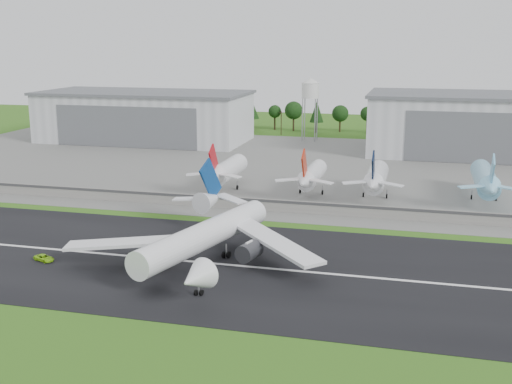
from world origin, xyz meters
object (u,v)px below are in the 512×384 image
(parked_jet_red_b, at_px, (311,176))
(ground_vehicle, at_px, (44,258))
(main_airliner, at_px, (204,242))
(parked_jet_navy, at_px, (375,178))
(parked_jet_red_a, at_px, (225,171))
(parked_jet_skyblue, at_px, (486,180))

(parked_jet_red_b, bearing_deg, ground_vehicle, -121.61)
(main_airliner, bearing_deg, parked_jet_navy, -99.53)
(parked_jet_red_a, height_order, parked_jet_skyblue, parked_jet_skyblue)
(main_airliner, bearing_deg, ground_vehicle, 27.01)
(ground_vehicle, xyz_separation_m, parked_jet_red_a, (18.24, 74.12, 5.58))
(main_airliner, distance_m, ground_vehicle, 35.14)
(main_airliner, relative_size, ground_vehicle, 11.93)
(ground_vehicle, distance_m, parked_jet_red_b, 87.14)
(ground_vehicle, height_order, parked_jet_skyblue, parked_jet_skyblue)
(parked_jet_navy, bearing_deg, parked_jet_red_b, -179.87)
(parked_jet_navy, bearing_deg, main_airliner, -114.78)
(ground_vehicle, height_order, parked_jet_red_a, parked_jet_red_a)
(parked_jet_skyblue, bearing_deg, main_airliner, -130.98)
(main_airliner, distance_m, parked_jet_red_b, 67.94)
(main_airliner, relative_size, parked_jet_navy, 1.87)
(ground_vehicle, xyz_separation_m, parked_jet_navy, (65.11, 74.12, 5.58))
(parked_jet_red_a, distance_m, parked_jet_skyblue, 78.66)
(parked_jet_navy, bearing_deg, parked_jet_skyblue, 9.02)
(parked_jet_red_a, xyz_separation_m, parked_jet_navy, (46.87, 0.00, 0.00))
(parked_jet_red_a, relative_size, parked_jet_skyblue, 0.84)
(parked_jet_skyblue, bearing_deg, parked_jet_red_a, -176.34)
(ground_vehicle, distance_m, parked_jet_navy, 98.82)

